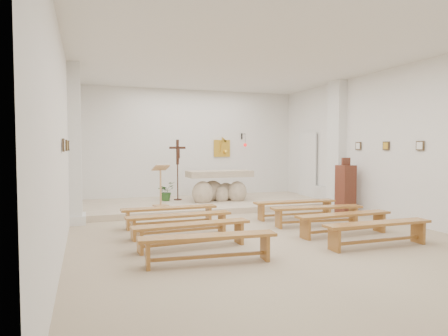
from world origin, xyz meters
name	(u,v)px	position (x,y,z in m)	size (l,w,h in m)	color
ground	(252,231)	(0.00, 0.00, 0.00)	(7.00, 10.00, 0.00)	tan
wall_left	(65,144)	(-3.49, 0.00, 1.75)	(0.02, 10.00, 3.50)	white
wall_right	(393,144)	(3.49, 0.00, 1.75)	(0.02, 10.00, 3.50)	white
wall_back	(190,145)	(0.00, 4.99, 1.75)	(7.00, 0.02, 3.50)	white
ceiling	(253,56)	(0.00, 0.00, 3.49)	(7.00, 10.00, 0.02)	silver
sanctuary_platform	(204,204)	(0.00, 3.50, 0.07)	(6.98, 3.00, 0.15)	beige
pilaster_left	(75,144)	(-3.37, 2.00, 1.75)	(0.26, 0.55, 3.50)	white
pilaster_right	(337,145)	(3.37, 2.00, 1.75)	(0.26, 0.55, 3.50)	white
gold_wall_relief	(222,148)	(1.05, 4.96, 1.65)	(0.55, 0.04, 0.55)	gold
sanctuary_lamp	(245,143)	(1.75, 4.71, 1.81)	(0.11, 0.36, 0.44)	black
station_frame_left_front	(63,145)	(-3.47, -0.80, 1.72)	(0.03, 0.20, 0.20)	#41301C
station_frame_left_mid	(66,145)	(-3.47, 0.20, 1.72)	(0.03, 0.20, 0.20)	#41301C
station_frame_left_rear	(69,146)	(-3.47, 1.20, 1.72)	(0.03, 0.20, 0.20)	#41301C
station_frame_right_front	(420,146)	(3.47, -0.80, 1.72)	(0.03, 0.20, 0.20)	#41301C
station_frame_right_mid	(386,146)	(3.47, 0.20, 1.72)	(0.03, 0.20, 0.20)	#41301C
station_frame_right_rear	(358,146)	(3.47, 1.20, 1.72)	(0.03, 0.20, 0.20)	#41301C
radiator_left	(74,207)	(-3.43, 2.70, 0.27)	(0.10, 0.85, 0.52)	silver
radiator_right	(323,195)	(3.43, 2.70, 0.27)	(0.10, 0.85, 0.52)	silver
altar	(219,188)	(0.44, 3.44, 0.52)	(1.86, 0.86, 0.95)	beige
lectern	(161,185)	(-1.32, 2.93, 0.70)	(0.46, 0.41, 1.11)	tan
crucifix_stand	(178,165)	(-0.63, 4.01, 1.16)	(0.51, 0.23, 1.76)	#341C10
potted_plant	(166,191)	(-0.99, 3.98, 0.42)	(0.48, 0.42, 0.54)	#285220
donation_pedestal	(346,189)	(3.10, 1.20, 0.63)	(0.41, 0.41, 1.42)	#5E281A
bench_left_front	(169,212)	(-1.50, 0.94, 0.32)	(2.01, 0.34, 0.42)	#9D662D
bench_right_front	(295,205)	(1.50, 0.94, 0.32)	(2.01, 0.37, 0.42)	#9D662D
bench_left_second	(179,220)	(-1.50, -0.01, 0.32)	(2.02, 0.43, 0.42)	#9D662D
bench_right_second	(317,211)	(1.50, -0.01, 0.32)	(2.03, 0.54, 0.42)	#9D662D
bench_left_third	(192,229)	(-1.50, -0.95, 0.32)	(2.02, 0.45, 0.42)	#9D662D
bench_right_third	(344,219)	(1.50, -0.95, 0.32)	(2.02, 0.40, 0.42)	#9D662D
bench_left_fourth	(208,242)	(-1.50, -1.89, 0.32)	(2.02, 0.49, 0.42)	#9D662D
bench_right_fourth	(378,228)	(1.50, -1.89, 0.32)	(2.00, 0.32, 0.42)	#9D662D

